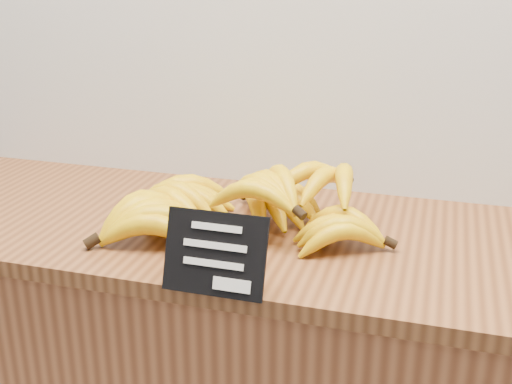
{
  "coord_description": "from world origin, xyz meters",
  "views": [
    {
      "loc": [
        0.38,
        1.66,
        1.42
      ],
      "look_at": [
        0.07,
        2.7,
        1.02
      ],
      "focal_mm": 45.0,
      "sensor_mm": 36.0,
      "label": 1
    }
  ],
  "objects": [
    {
      "name": "counter_top",
      "position": [
        0.07,
        2.75,
        0.92
      ],
      "size": [
        1.58,
        0.54,
        0.03
      ],
      "primitive_type": "cube",
      "color": "brown",
      "rests_on": "counter"
    },
    {
      "name": "chalkboard_sign",
      "position": [
        0.07,
        2.49,
        0.99
      ],
      "size": [
        0.16,
        0.05,
        0.12
      ],
      "primitive_type": "cube",
      "rotation": [
        -0.34,
        0.0,
        0.0
      ],
      "color": "black",
      "rests_on": "counter_top"
    },
    {
      "name": "banana_pile",
      "position": [
        0.03,
        2.74,
        0.98
      ],
      "size": [
        0.56,
        0.36,
        0.12
      ],
      "color": "yellow",
      "rests_on": "counter_top"
    }
  ]
}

